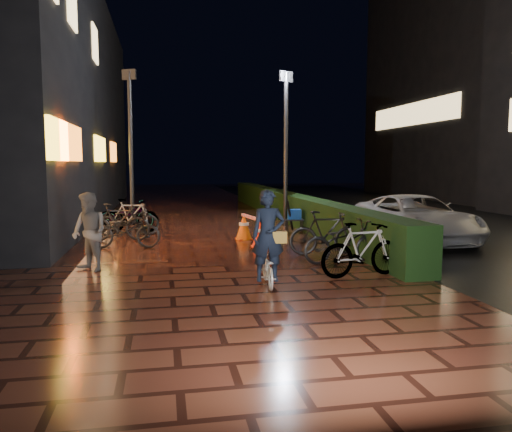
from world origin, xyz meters
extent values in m
plane|color=#381911|center=(0.00, 0.00, 0.00)|extent=(80.00, 80.00, 0.00)
cube|color=black|center=(9.00, 5.00, 0.00)|extent=(11.00, 60.00, 0.01)
cube|color=black|center=(3.30, 8.00, 0.50)|extent=(0.70, 20.00, 1.00)
imported|color=#535255|center=(-2.65, 0.00, 0.77)|extent=(0.94, 0.95, 1.54)
imported|color=#AAAAAF|center=(5.45, 2.35, 0.62)|extent=(2.11, 4.47, 1.23)
cube|color=yellow|center=(-3.45, 1.50, 2.60)|extent=(0.08, 2.00, 0.90)
cube|color=orange|center=(-3.45, 3.00, 2.60)|extent=(0.08, 3.00, 0.90)
cube|color=yellow|center=(-3.45, 9.00, 2.60)|extent=(0.08, 2.80, 0.90)
cube|color=orange|center=(-3.45, 14.00, 2.60)|extent=(0.08, 2.20, 0.90)
cube|color=#FFD88C|center=(-3.45, 4.00, 6.20)|extent=(0.06, 1.20, 1.20)
cube|color=#FFD88C|center=(-3.45, 8.50, 6.20)|extent=(0.06, 1.20, 1.20)
cube|color=black|center=(17.50, 18.00, 7.00)|extent=(8.00, 14.00, 14.00)
cube|color=#FFD88C|center=(13.45, 18.00, 5.00)|extent=(0.06, 10.00, 1.30)
cylinder|color=black|center=(2.74, 5.97, 2.49)|extent=(0.17, 0.17, 4.98)
cube|color=black|center=(2.74, 5.97, 4.88)|extent=(0.47, 0.25, 0.33)
cylinder|color=black|center=(-2.30, 7.91, 2.60)|extent=(0.18, 0.18, 5.21)
cube|color=black|center=(-2.30, 7.91, 5.11)|extent=(0.49, 0.27, 0.35)
imported|color=silver|center=(0.51, -1.76, 0.30)|extent=(0.50, 1.18, 0.61)
imported|color=black|center=(0.50, -1.85, 0.88)|extent=(0.59, 0.42, 1.55)
cube|color=olive|center=(0.68, -1.88, 0.85)|extent=(0.28, 0.14, 0.20)
cone|color=red|center=(1.15, 2.15, 0.36)|extent=(0.45, 0.45, 0.72)
cone|color=orange|center=(0.94, 3.46, 0.36)|extent=(0.45, 0.45, 0.72)
cube|color=#D54D0B|center=(1.15, 2.15, 0.02)|extent=(0.45, 0.45, 0.03)
cube|color=red|center=(0.94, 3.46, 0.02)|extent=(0.45, 0.45, 0.03)
cube|color=red|center=(1.05, 2.81, 0.68)|extent=(0.31, 1.53, 0.07)
cube|color=black|center=(2.66, 4.53, 0.39)|extent=(0.61, 0.52, 0.04)
cylinder|color=black|center=(2.42, 4.39, 0.19)|extent=(0.03, 0.03, 0.38)
cylinder|color=black|center=(2.85, 4.32, 0.19)|extent=(0.03, 0.03, 0.38)
cylinder|color=black|center=(2.48, 4.74, 0.19)|extent=(0.03, 0.03, 0.38)
cylinder|color=black|center=(2.91, 4.67, 0.19)|extent=(0.03, 0.03, 0.38)
cube|color=#0D3CAE|center=(2.66, 4.53, 0.56)|extent=(0.44, 0.39, 0.30)
cylinder|color=black|center=(2.50, 4.41, 0.54)|extent=(0.31, 0.35, 0.95)
imported|color=black|center=(-2.39, 6.25, 0.46)|extent=(1.80, 0.76, 0.92)
imported|color=black|center=(-2.24, 4.80, 0.46)|extent=(1.80, 0.79, 0.92)
imported|color=black|center=(-2.18, 2.58, 0.46)|extent=(1.83, 0.89, 0.92)
imported|color=black|center=(-2.21, 5.51, 0.51)|extent=(1.75, 0.73, 1.02)
imported|color=black|center=(-2.44, 3.81, 0.51)|extent=(1.73, 0.63, 1.02)
imported|color=black|center=(2.46, -0.19, 0.46)|extent=(1.79, 0.73, 0.92)
imported|color=black|center=(2.37, -1.43, 0.51)|extent=(1.75, 0.74, 1.02)
imported|color=black|center=(2.41, 0.78, 0.51)|extent=(1.74, 0.66, 1.02)
camera|label=1|loc=(-1.23, -10.00, 2.10)|focal=35.00mm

